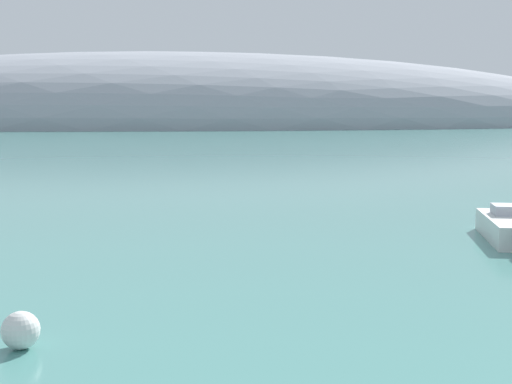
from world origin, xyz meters
TOP-DOWN VIEW (x-y plane):
  - distant_ridge at (2.05, 192.46)m, footprint 262.78×87.82m
  - motorboat_white_foreground at (12.71, 25.54)m, footprint 3.03×5.45m
  - mooring_buoy_white at (-3.77, 15.27)m, footprint 0.83×0.83m

SIDE VIEW (x-z plane):
  - distant_ridge at x=2.05m, z-range -19.91..19.91m
  - mooring_buoy_white at x=-3.77m, z-range 0.00..0.83m
  - motorboat_white_foreground at x=12.71m, z-range -0.16..1.14m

